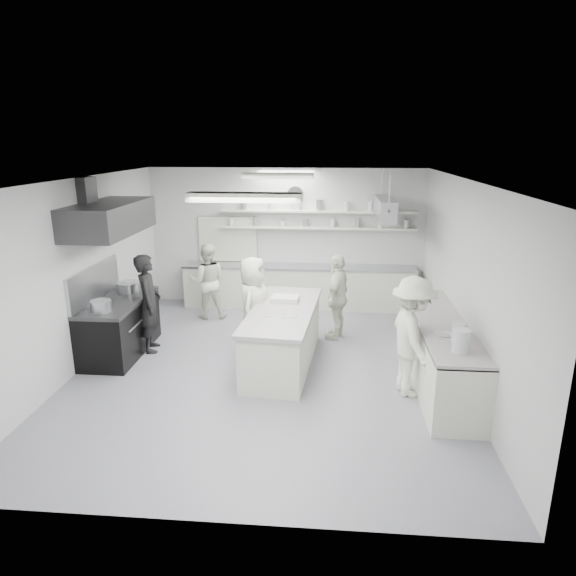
# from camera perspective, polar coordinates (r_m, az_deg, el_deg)

# --- Properties ---
(floor) EXTENTS (6.00, 7.00, 0.02)m
(floor) POSITION_cam_1_polar(r_m,az_deg,el_deg) (8.37, -2.34, -9.00)
(floor) COLOR gray
(floor) RESTS_ON ground
(ceiling) EXTENTS (6.00, 7.00, 0.02)m
(ceiling) POSITION_cam_1_polar(r_m,az_deg,el_deg) (7.59, -2.61, 12.10)
(ceiling) COLOR white
(ceiling) RESTS_ON wall_back
(wall_back) EXTENTS (6.00, 0.04, 3.00)m
(wall_back) POSITION_cam_1_polar(r_m,az_deg,el_deg) (11.24, -0.20, 5.69)
(wall_back) COLOR #BEBEBE
(wall_back) RESTS_ON floor
(wall_front) EXTENTS (6.00, 0.04, 3.00)m
(wall_front) POSITION_cam_1_polar(r_m,az_deg,el_deg) (4.61, -8.07, -10.41)
(wall_front) COLOR #BEBEBE
(wall_front) RESTS_ON floor
(wall_left) EXTENTS (0.04, 7.00, 3.00)m
(wall_left) POSITION_cam_1_polar(r_m,az_deg,el_deg) (8.74, -22.38, 1.39)
(wall_left) COLOR #BEBEBE
(wall_left) RESTS_ON floor
(wall_right) EXTENTS (0.04, 7.00, 3.00)m
(wall_right) POSITION_cam_1_polar(r_m,az_deg,el_deg) (8.04, 19.25, 0.50)
(wall_right) COLOR #BEBEBE
(wall_right) RESTS_ON floor
(stove) EXTENTS (0.80, 1.80, 0.90)m
(stove) POSITION_cam_1_polar(r_m,az_deg,el_deg) (9.22, -18.36, -4.32)
(stove) COLOR black
(stove) RESTS_ON floor
(exhaust_hood) EXTENTS (0.85, 2.00, 0.50)m
(exhaust_hood) POSITION_cam_1_polar(r_m,az_deg,el_deg) (8.76, -19.46, 7.41)
(exhaust_hood) COLOR #343435
(exhaust_hood) RESTS_ON wall_left
(back_counter) EXTENTS (5.00, 0.60, 0.92)m
(back_counter) POSITION_cam_1_polar(r_m,az_deg,el_deg) (11.17, 1.20, 0.13)
(back_counter) COLOR beige
(back_counter) RESTS_ON floor
(shelf_lower) EXTENTS (4.20, 0.26, 0.04)m
(shelf_lower) POSITION_cam_1_polar(r_m,az_deg,el_deg) (11.03, 3.39, 6.78)
(shelf_lower) COLOR beige
(shelf_lower) RESTS_ON wall_back
(shelf_upper) EXTENTS (4.20, 0.26, 0.04)m
(shelf_upper) POSITION_cam_1_polar(r_m,az_deg,el_deg) (10.98, 3.42, 8.58)
(shelf_upper) COLOR beige
(shelf_upper) RESTS_ON wall_back
(pass_through_window) EXTENTS (1.30, 0.04, 1.00)m
(pass_through_window) POSITION_cam_1_polar(r_m,az_deg,el_deg) (11.42, -6.76, 5.49)
(pass_through_window) COLOR black
(pass_through_window) RESTS_ON wall_back
(wall_clock) EXTENTS (0.32, 0.05, 0.32)m
(wall_clock) POSITION_cam_1_polar(r_m,az_deg,el_deg) (11.05, 0.82, 10.49)
(wall_clock) COLOR silver
(wall_clock) RESTS_ON wall_back
(right_counter) EXTENTS (0.74, 3.30, 0.94)m
(right_counter) POSITION_cam_1_polar(r_m,az_deg,el_deg) (8.10, 16.50, -6.85)
(right_counter) COLOR beige
(right_counter) RESTS_ON floor
(pot_rack) EXTENTS (0.30, 1.60, 0.40)m
(pot_rack) POSITION_cam_1_polar(r_m,az_deg,el_deg) (10.04, 10.80, 8.77)
(pot_rack) COLOR #A7A9AF
(pot_rack) RESTS_ON ceiling
(light_fixture_front) EXTENTS (1.30, 0.25, 0.10)m
(light_fixture_front) POSITION_cam_1_polar(r_m,az_deg,el_deg) (5.82, -4.92, 10.12)
(light_fixture_front) COLOR beige
(light_fixture_front) RESTS_ON ceiling
(light_fixture_rear) EXTENTS (1.30, 0.25, 0.10)m
(light_fixture_rear) POSITION_cam_1_polar(r_m,az_deg,el_deg) (9.38, -1.16, 12.47)
(light_fixture_rear) COLOR beige
(light_fixture_rear) RESTS_ON ceiling
(prep_island) EXTENTS (1.11, 2.51, 0.90)m
(prep_island) POSITION_cam_1_polar(r_m,az_deg,el_deg) (8.33, -0.60, -5.65)
(prep_island) COLOR beige
(prep_island) RESTS_ON floor
(stove_pot) EXTENTS (0.40, 0.40, 0.22)m
(stove_pot) POSITION_cam_1_polar(r_m,az_deg,el_deg) (9.48, -17.51, -0.04)
(stove_pot) COLOR #A7A9AF
(stove_pot) RESTS_ON stove
(cook_stove) EXTENTS (0.55, 0.71, 1.72)m
(cook_stove) POSITION_cam_1_polar(r_m,az_deg,el_deg) (9.07, -15.36, -1.65)
(cook_stove) COLOR black
(cook_stove) RESTS_ON floor
(cook_back) EXTENTS (0.86, 0.73, 1.56)m
(cook_back) POSITION_cam_1_polar(r_m,az_deg,el_deg) (10.54, -9.03, 0.76)
(cook_back) COLOR silver
(cook_back) RESTS_ON floor
(cook_island_left) EXTENTS (0.65, 0.89, 1.69)m
(cook_island_left) POSITION_cam_1_polar(r_m,az_deg,el_deg) (8.72, -3.92, -1.92)
(cook_island_left) COLOR silver
(cook_island_left) RESTS_ON floor
(cook_island_right) EXTENTS (0.66, 1.01, 1.60)m
(cook_island_right) POSITION_cam_1_polar(r_m,az_deg,el_deg) (9.36, 5.57, -0.98)
(cook_island_right) COLOR silver
(cook_island_right) RESTS_ON floor
(cook_right) EXTENTS (0.85, 1.24, 1.75)m
(cook_right) POSITION_cam_1_polar(r_m,az_deg,el_deg) (7.44, 13.77, -5.35)
(cook_right) COLOR silver
(cook_right) RESTS_ON floor
(bowl_island_a) EXTENTS (0.24, 0.24, 0.06)m
(bowl_island_a) POSITION_cam_1_polar(r_m,az_deg,el_deg) (7.85, 0.18, -3.29)
(bowl_island_a) COLOR #A7A9AF
(bowl_island_a) RESTS_ON prep_island
(bowl_island_b) EXTENTS (0.21, 0.21, 0.06)m
(bowl_island_b) POSITION_cam_1_polar(r_m,az_deg,el_deg) (7.89, -2.14, -3.20)
(bowl_island_b) COLOR beige
(bowl_island_b) RESTS_ON prep_island
(bowl_right) EXTENTS (0.24, 0.24, 0.05)m
(bowl_right) POSITION_cam_1_polar(r_m,az_deg,el_deg) (7.35, 17.10, -5.12)
(bowl_right) COLOR beige
(bowl_right) RESTS_ON right_counter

